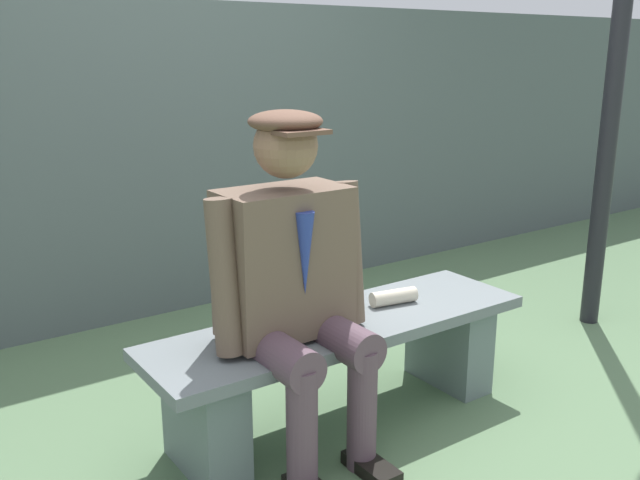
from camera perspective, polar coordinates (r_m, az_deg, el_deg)
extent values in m
plane|color=#55724F|center=(3.00, 1.73, -14.53)|extent=(30.00, 30.00, 0.00)
cube|color=slate|center=(2.82, 1.80, -7.02)|extent=(1.63, 0.47, 0.05)
cube|color=slate|center=(3.28, 10.49, -8.19)|extent=(0.17, 0.40, 0.40)
cube|color=slate|center=(2.63, -9.39, -14.38)|extent=(0.17, 0.40, 0.40)
cube|color=brown|center=(2.57, -2.94, -1.80)|extent=(0.47, 0.26, 0.55)
cylinder|color=#1E2338|center=(2.51, -3.02, 3.56)|extent=(0.26, 0.26, 0.06)
cone|color=navy|center=(2.44, -1.24, -1.15)|extent=(0.07, 0.07, 0.30)
sphere|color=#8C664C|center=(2.46, -2.83, 7.70)|extent=(0.23, 0.23, 0.23)
ellipsoid|color=brown|center=(2.45, -2.85, 9.69)|extent=(0.26, 0.26, 0.08)
cube|color=brown|center=(2.37, -1.50, 8.81)|extent=(0.18, 0.10, 0.02)
cylinder|color=#563F4B|center=(2.61, 1.41, -7.91)|extent=(0.15, 0.40, 0.15)
cylinder|color=#563F4B|center=(2.60, 3.45, -13.70)|extent=(0.11, 0.11, 0.46)
cube|color=black|center=(2.67, 4.22, -18.09)|extent=(0.10, 0.24, 0.05)
cylinder|color=brown|center=(2.68, 2.36, -1.03)|extent=(0.11, 0.17, 0.56)
cylinder|color=#563F4B|center=(2.48, -3.52, -9.26)|extent=(0.15, 0.40, 0.15)
cylinder|color=#563F4B|center=(2.47, -1.48, -15.41)|extent=(0.11, 0.11, 0.46)
cylinder|color=brown|center=(2.41, -7.83, -3.07)|extent=(0.11, 0.15, 0.55)
cylinder|color=beige|center=(2.98, 6.05, -4.65)|extent=(0.21, 0.10, 0.06)
cube|color=#4D5858|center=(4.14, -12.47, 6.41)|extent=(12.00, 0.24, 1.76)
cylinder|color=black|center=(4.02, 23.20, 14.09)|extent=(0.10, 0.10, 2.99)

